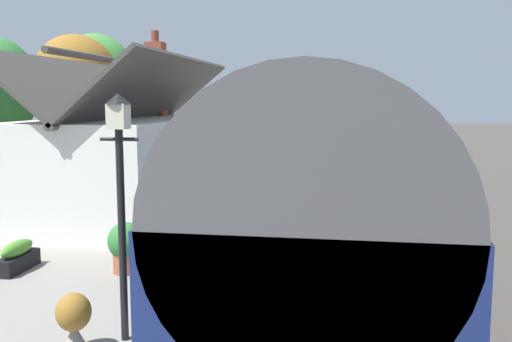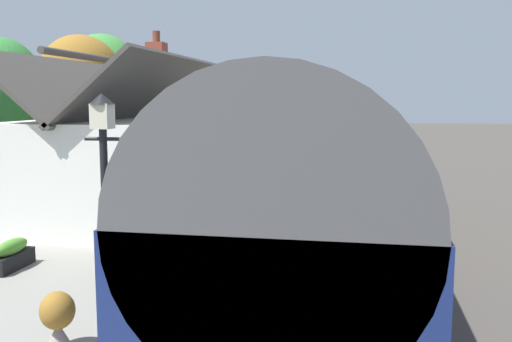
% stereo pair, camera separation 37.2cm
% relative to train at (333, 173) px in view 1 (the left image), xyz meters
% --- Properties ---
extents(ground_plane, '(160.00, 160.00, 0.00)m').
position_rel_train_xyz_m(ground_plane, '(1.36, 0.90, -2.22)').
color(ground_plane, '#423D38').
extents(platform, '(32.00, 6.67, 0.83)m').
position_rel_train_xyz_m(platform, '(1.36, 5.23, -1.80)').
color(platform, gray).
rests_on(platform, ground).
extents(platform_edge_coping, '(32.00, 0.36, 0.02)m').
position_rel_train_xyz_m(platform_edge_coping, '(1.36, 2.08, -1.38)').
color(platform_edge_coping, beige).
rests_on(platform_edge_coping, platform).
extents(rail_near, '(52.00, 0.08, 0.14)m').
position_rel_train_xyz_m(rail_near, '(1.36, -0.72, -2.15)').
color(rail_near, gray).
rests_on(rail_near, ground).
extents(rail_far, '(52.00, 0.08, 0.14)m').
position_rel_train_xyz_m(rail_far, '(1.36, 0.72, -2.15)').
color(rail_far, gray).
rests_on(rail_far, ground).
extents(train, '(19.60, 2.73, 4.32)m').
position_rel_train_xyz_m(train, '(0.00, 0.00, 0.00)').
color(train, black).
rests_on(train, ground).
extents(station_building, '(8.24, 3.88, 5.31)m').
position_rel_train_xyz_m(station_building, '(1.11, 5.75, 0.08)').
color(station_building, white).
rests_on(station_building, platform).
extents(bench_platform_end, '(1.41, 0.48, 0.88)m').
position_rel_train_xyz_m(bench_platform_end, '(7.50, 4.48, -0.91)').
color(bench_platform_end, teal).
rests_on(bench_platform_end, platform).
extents(planter_bench_right, '(0.67, 0.67, 0.94)m').
position_rel_train_xyz_m(planter_bench_right, '(-4.21, 3.66, -0.89)').
color(planter_bench_right, '#9E5138').
rests_on(planter_bench_right, platform).
extents(planter_edge_far, '(0.39, 0.39, 0.70)m').
position_rel_train_xyz_m(planter_edge_far, '(11.44, 7.37, -1.02)').
color(planter_edge_far, teal).
rests_on(planter_edge_far, platform).
extents(planter_bench_left, '(1.04, 0.32, 0.57)m').
position_rel_train_xyz_m(planter_bench_left, '(-4.44, 5.70, -1.12)').
color(planter_bench_left, black).
rests_on(planter_bench_left, platform).
extents(planter_under_sign, '(0.43, 0.43, 0.75)m').
position_rel_train_xyz_m(planter_under_sign, '(12.11, 3.16, -0.98)').
color(planter_under_sign, gray).
rests_on(planter_under_sign, platform).
extents(planter_corner_building, '(0.52, 0.52, 0.79)m').
position_rel_train_xyz_m(planter_corner_building, '(10.69, 5.52, -1.02)').
color(planter_corner_building, gray).
rests_on(planter_corner_building, platform).
extents(planter_by_door, '(0.44, 0.44, 0.77)m').
position_rel_train_xyz_m(planter_by_door, '(-7.44, 3.04, -0.98)').
color(planter_by_door, gray).
rests_on(planter_by_door, platform).
extents(lamp_post_platform, '(0.32, 0.50, 3.26)m').
position_rel_train_xyz_m(lamp_post_platform, '(-6.99, 2.56, 0.92)').
color(lamp_post_platform, black).
rests_on(lamp_post_platform, platform).
extents(tree_far_right, '(3.35, 3.25, 6.61)m').
position_rel_train_xyz_m(tree_far_right, '(8.06, 10.69, 2.79)').
color(tree_far_right, '#4C3828').
rests_on(tree_far_right, ground).
extents(tree_distant, '(4.08, 4.24, 7.43)m').
position_rel_train_xyz_m(tree_distant, '(14.85, 13.00, 2.91)').
color(tree_distant, '#4C3828').
rests_on(tree_distant, ground).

